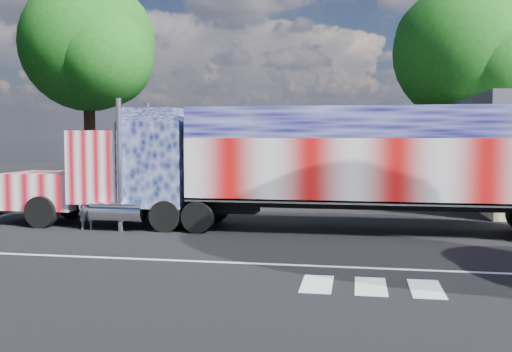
% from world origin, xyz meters
% --- Properties ---
extents(ground, '(100.00, 100.00, 0.00)m').
position_xyz_m(ground, '(0.00, 0.00, 0.00)').
color(ground, black).
extents(lane_markings, '(30.00, 2.67, 0.01)m').
position_xyz_m(lane_markings, '(1.71, -3.77, 0.01)').
color(lane_markings, silver).
rests_on(lane_markings, ground).
extents(semi_truck, '(22.00, 3.47, 4.69)m').
position_xyz_m(semi_truck, '(2.20, 2.65, 2.41)').
color(semi_truck, black).
rests_on(semi_truck, ground).
extents(coach_bus, '(12.03, 2.80, 3.50)m').
position_xyz_m(coach_bus, '(-1.07, 11.14, 1.81)').
color(coach_bus, white).
rests_on(coach_bus, ground).
extents(woman, '(0.72, 0.61, 1.68)m').
position_xyz_m(woman, '(-5.95, 1.46, 0.84)').
color(woman, slate).
rests_on(woman, ground).
extents(tree_nw_a, '(8.69, 8.28, 13.19)m').
position_xyz_m(tree_nw_a, '(-12.74, 15.77, 8.99)').
color(tree_nw_a, black).
rests_on(tree_nw_a, ground).
extents(tree_ne_a, '(8.47, 8.07, 12.30)m').
position_xyz_m(tree_ne_a, '(9.82, 17.63, 8.21)').
color(tree_ne_a, black).
rests_on(tree_ne_a, ground).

